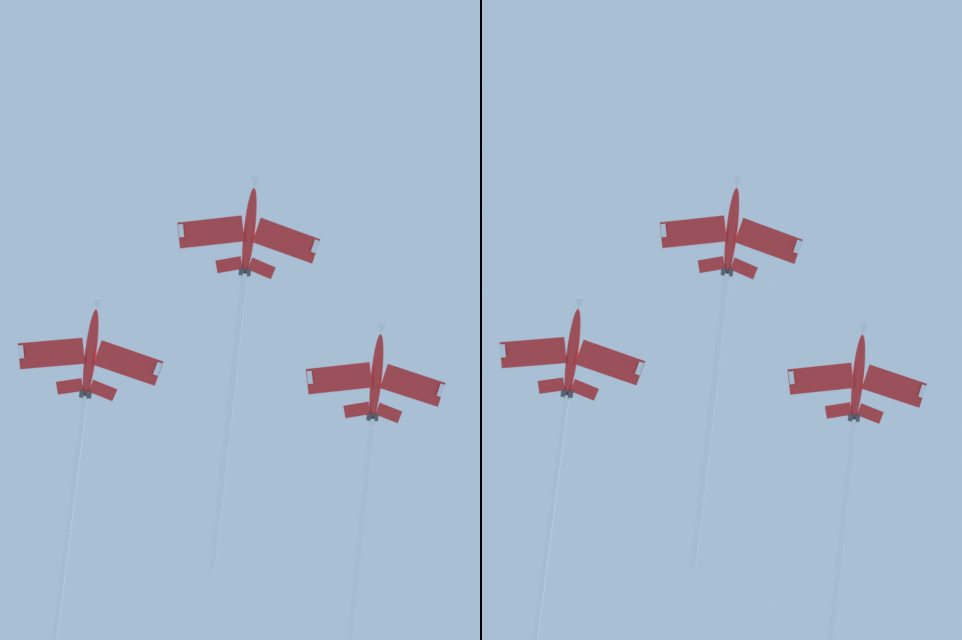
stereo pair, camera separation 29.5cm
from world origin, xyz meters
The scene contains 3 objects.
jet_lead centered at (-5.63, -22.95, 107.19)m, with size 24.31×46.88×26.22m.
jet_left_wing centered at (-19.01, -45.54, 98.69)m, with size 25.30×50.97×29.71m.
jet_right_wing centered at (17.78, -28.75, 100.14)m, with size 24.06×44.14×24.40m.
Camera 2 is at (-17.90, 32.69, 1.94)m, focal length 48.38 mm.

